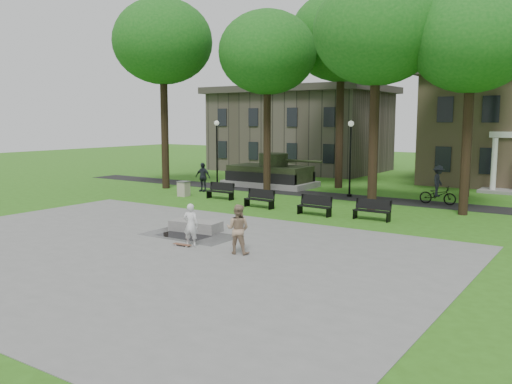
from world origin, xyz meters
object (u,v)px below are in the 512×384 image
skateboarder (191,225)px  trash_bin (184,189)px  cyclist (438,188)px  park_bench_0 (221,190)px  concrete_block (196,226)px  friend_watching (238,229)px

skateboarder → trash_bin: 13.76m
cyclist → skateboarder: bearing=160.1°
skateboarder → park_bench_0: bearing=-76.3°
concrete_block → park_bench_0: 9.68m
park_bench_0 → trash_bin: (-2.66, -0.38, -0.04)m
friend_watching → cyclist: 15.97m
friend_watching → cyclist: size_ratio=0.81×
friend_watching → trash_bin: size_ratio=1.87×
cyclist → trash_bin: bearing=109.1°
concrete_block → skateboarder: (1.64, -2.23, 0.60)m
cyclist → trash_bin: 15.29m
friend_watching → skateboarder: bearing=-13.3°
skateboarder → friend_watching: friend_watching is taller
cyclist → park_bench_0: bearing=111.9°
park_bench_0 → trash_bin: bearing=-171.6°
park_bench_0 → concrete_block: bearing=-58.6°
concrete_block → trash_bin: (-7.66, 7.90, 0.24)m
concrete_block → skateboarder: 2.83m
concrete_block → skateboarder: size_ratio=1.34×
friend_watching → park_bench_0: (-8.82, 10.47, -0.40)m
cyclist → concrete_block: bearing=151.6°
skateboarder → cyclist: bearing=-125.8°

